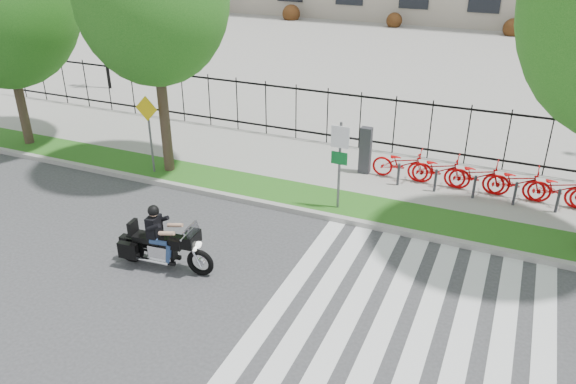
% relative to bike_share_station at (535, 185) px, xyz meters
% --- Properties ---
extents(ground, '(120.00, 120.00, 0.00)m').
position_rel_bike_share_station_xyz_m(ground, '(-6.97, -7.20, -0.65)').
color(ground, '#353537').
rests_on(ground, ground).
extents(curb, '(60.00, 0.20, 0.15)m').
position_rel_bike_share_station_xyz_m(curb, '(-6.97, -3.10, -0.57)').
color(curb, '#999790').
rests_on(curb, ground).
extents(grass_verge, '(60.00, 1.50, 0.15)m').
position_rel_bike_share_station_xyz_m(grass_verge, '(-6.97, -2.25, -0.57)').
color(grass_verge, '#1E5816').
rests_on(grass_verge, ground).
extents(sidewalk, '(60.00, 3.50, 0.15)m').
position_rel_bike_share_station_xyz_m(sidewalk, '(-6.97, 0.25, -0.57)').
color(sidewalk, gray).
rests_on(sidewalk, ground).
extents(plaza, '(80.00, 34.00, 0.10)m').
position_rel_bike_share_station_xyz_m(plaza, '(-6.97, 17.80, -0.60)').
color(plaza, gray).
rests_on(plaza, ground).
extents(crosswalk_stripes, '(5.70, 8.00, 0.01)m').
position_rel_bike_share_station_xyz_m(crosswalk_stripes, '(-2.15, -7.20, -0.64)').
color(crosswalk_stripes, silver).
rests_on(crosswalk_stripes, ground).
extents(iron_fence, '(30.00, 0.06, 2.00)m').
position_rel_bike_share_station_xyz_m(iron_fence, '(-6.97, 2.00, 0.50)').
color(iron_fence, black).
rests_on(iron_fence, sidewalk).
extents(lamp_post_left, '(1.06, 0.70, 4.25)m').
position_rel_bike_share_station_xyz_m(lamp_post_left, '(-18.97, 4.80, 2.56)').
color(lamp_post_left, black).
rests_on(lamp_post_left, ground).
extents(bike_share_station, '(10.01, 0.87, 1.50)m').
position_rel_bike_share_station_xyz_m(bike_share_station, '(0.00, 0.00, 0.00)').
color(bike_share_station, '#2D2D33').
rests_on(bike_share_station, sidewalk).
extents(sign_pole_regulatory, '(0.50, 0.09, 2.50)m').
position_rel_bike_share_station_xyz_m(sign_pole_regulatory, '(-4.98, -2.62, 1.09)').
color(sign_pole_regulatory, '#59595B').
rests_on(sign_pole_regulatory, grass_verge).
extents(sign_pole_warning, '(0.78, 0.09, 2.49)m').
position_rel_bike_share_station_xyz_m(sign_pole_warning, '(-11.14, -2.62, 1.10)').
color(sign_pole_warning, '#59595B').
rests_on(sign_pole_warning, grass_verge).
extents(motorcycle_rider, '(2.54, 0.79, 1.96)m').
position_rel_bike_share_station_xyz_m(motorcycle_rider, '(-7.82, -6.85, 0.01)').
color(motorcycle_rider, black).
rests_on(motorcycle_rider, ground).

